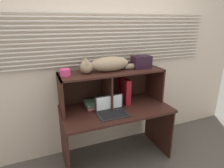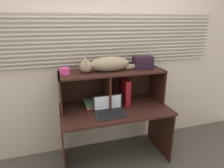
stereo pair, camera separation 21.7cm
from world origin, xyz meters
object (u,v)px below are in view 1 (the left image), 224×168
Objects in this scene: cat at (108,64)px; small_basket at (65,72)px; book_stack at (92,104)px; laptop at (112,110)px; binder_upright at (124,90)px; storage_box at (141,62)px.

cat is 7.52× the size of small_basket.
book_stack is 1.99× the size of small_basket.
laptop is 3.01× the size of small_basket.
laptop is (-0.04, -0.24, -0.48)m from cat.
small_basket reaches higher than binder_upright.
binder_upright reaches higher than book_stack.
book_stack is at bearing 123.79° from laptop.
laptop is 1.52× the size of book_stack.
binder_upright is 0.78m from small_basket.
binder_upright is 0.42m from storage_box.
cat is 3.78× the size of book_stack.
small_basket is (-0.45, 0.24, 0.43)m from laptop.
book_stack is at bearing 0.79° from small_basket.
binder_upright reaches higher than laptop.
small_basket is at bearing -179.21° from book_stack.
laptop is at bearing -27.85° from small_basket.
small_basket is 0.94m from storage_box.
binder_upright is at bearing 41.86° from laptop.
laptop reaches higher than book_stack.
storage_box is at bearing 0.00° from small_basket.
binder_upright is at bearing 180.00° from storage_box.
laptop is 0.38m from binder_upright.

